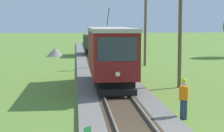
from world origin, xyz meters
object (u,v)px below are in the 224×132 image
utility_pole_near_tram (180,31)px  track_worker (184,97)px  utility_pole_mid (145,25)px  red_tram (110,54)px  gravel_pile (55,52)px  freight_car (93,43)px

utility_pole_near_tram → track_worker: bearing=-104.7°
utility_pole_near_tram → utility_pole_mid: size_ratio=0.92×
red_tram → gravel_pile: (-4.69, 21.84, -1.67)m
red_tram → freight_car: 22.90m
utility_pole_near_tram → utility_pole_mid: (0.00, 11.53, 0.29)m
utility_pole_near_tram → gravel_pile: utility_pole_near_tram is taller
red_tram → utility_pole_near_tram: utility_pole_near_tram is taller
utility_pole_near_tram → track_worker: size_ratio=3.93×
utility_pole_mid → freight_car: bearing=110.7°
utility_pole_near_tram → utility_pole_mid: utility_pole_mid is taller
gravel_pile → track_worker: (7.10, -29.72, 0.46)m
utility_pole_mid → track_worker: (-1.99, -19.12, -2.91)m
utility_pole_mid → gravel_pile: (-9.09, 10.60, -3.37)m
freight_car → gravel_pile: 4.91m
track_worker → red_tram: bearing=47.6°
red_tram → utility_pole_mid: 12.19m
red_tram → utility_pole_mid: (4.41, 11.24, 1.70)m
red_tram → utility_pole_mid: bearing=68.6°
freight_car → red_tram: bearing=-90.0°
red_tram → freight_car: red_tram is taller
red_tram → track_worker: (2.42, -7.88, -1.21)m
gravel_pile → track_worker: 30.56m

